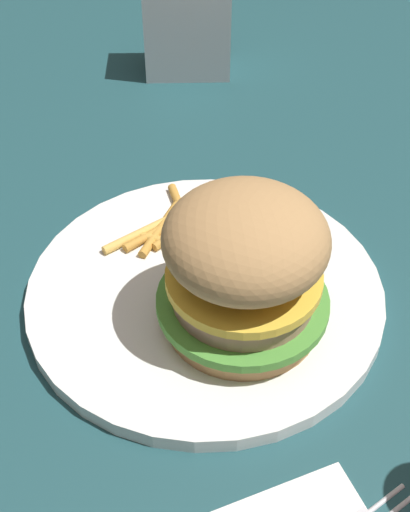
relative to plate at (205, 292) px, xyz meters
name	(u,v)px	position (x,y,z in m)	size (l,w,h in m)	color
ground_plane	(195,327)	(0.03, -0.01, -0.01)	(1.60, 1.60, 0.00)	#1E474C
plate	(205,292)	(0.00, 0.00, 0.00)	(0.26, 0.26, 0.01)	white
sandwich	(244,266)	(0.04, 0.02, 0.06)	(0.12, 0.12, 0.10)	tan
fries_pile	(177,232)	(-0.06, -0.01, 0.01)	(0.11, 0.10, 0.01)	#E5B251
napkin_dispenser	(187,28)	(-0.35, 0.03, 0.04)	(0.09, 0.06, 0.10)	#B7BABF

